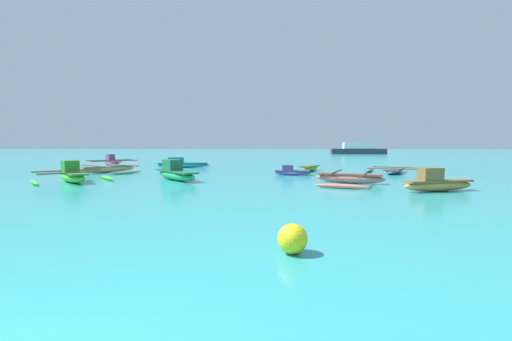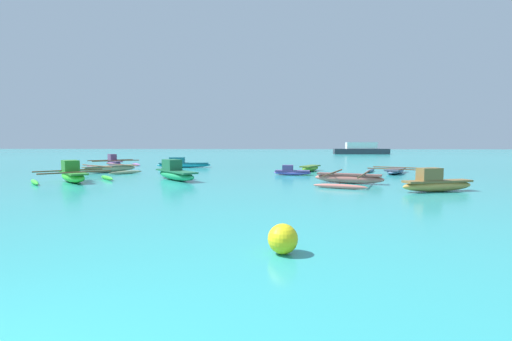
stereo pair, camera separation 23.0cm
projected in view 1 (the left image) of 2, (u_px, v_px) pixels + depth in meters
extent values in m
ellipsoid|color=#7E60CB|center=(292.00, 173.00, 20.45)|extent=(2.28, 0.83, 0.28)
cube|color=#52417C|center=(292.00, 171.00, 20.45)|extent=(2.10, 0.78, 0.08)
cube|color=#52417C|center=(288.00, 168.00, 20.47)|extent=(0.67, 0.58, 0.31)
ellipsoid|color=#22AAC0|center=(183.00, 165.00, 26.83)|extent=(4.21, 1.35, 0.39)
cube|color=#1F6A76|center=(183.00, 163.00, 26.81)|extent=(3.87, 1.26, 0.08)
cube|color=#1F6A76|center=(176.00, 160.00, 26.73)|extent=(1.24, 0.73, 0.43)
ellipsoid|color=#9F5C9B|center=(112.00, 164.00, 27.97)|extent=(2.62, 2.79, 0.48)
cube|color=#643F62|center=(112.00, 161.00, 27.96)|extent=(2.43, 2.58, 0.08)
cube|color=#643F62|center=(110.00, 157.00, 28.25)|extent=(0.97, 1.00, 0.53)
cylinder|color=brown|center=(115.00, 161.00, 27.39)|extent=(2.74, 2.52, 0.07)
cylinder|color=brown|center=(109.00, 160.00, 28.52)|extent=(2.74, 2.52, 0.07)
ellipsoid|color=#9F5C9B|center=(134.00, 165.00, 29.14)|extent=(1.43, 1.54, 0.20)
ellipsoid|color=#9F5C9B|center=(88.00, 166.00, 26.83)|extent=(1.43, 1.54, 0.20)
ellipsoid|color=#CE6E62|center=(349.00, 178.00, 16.18)|extent=(3.17, 1.60, 0.46)
cube|color=brown|center=(349.00, 174.00, 16.16)|extent=(2.92, 1.49, 0.08)
cylinder|color=brown|center=(365.00, 174.00, 15.87)|extent=(1.58, 3.99, 0.07)
cylinder|color=brown|center=(334.00, 173.00, 16.45)|extent=(1.58, 3.99, 0.07)
ellipsoid|color=#CE6E62|center=(356.00, 177.00, 18.12)|extent=(2.18, 0.99, 0.20)
ellipsoid|color=#CE6E62|center=(341.00, 186.00, 14.25)|extent=(2.18, 0.99, 0.20)
ellipsoid|color=#20A15D|center=(176.00, 175.00, 17.61)|extent=(3.13, 3.47, 0.50)
cube|color=#1E653F|center=(176.00, 171.00, 17.60)|extent=(2.90, 3.21, 0.08)
cube|color=#1E653F|center=(172.00, 165.00, 17.96)|extent=(1.23, 1.27, 0.55)
ellipsoid|color=#AEB181|center=(109.00, 169.00, 22.35)|extent=(2.53, 3.26, 0.44)
cube|color=#6C6E53|center=(109.00, 166.00, 22.34)|extent=(2.34, 3.01, 0.08)
cylinder|color=brown|center=(120.00, 165.00, 22.98)|extent=(3.26, 2.37, 0.07)
cylinder|color=brown|center=(96.00, 166.00, 21.69)|extent=(3.26, 2.37, 0.07)
ellipsoid|color=#AEB181|center=(94.00, 169.00, 23.60)|extent=(1.46, 1.93, 0.20)
ellipsoid|color=#AEB181|center=(125.00, 172.00, 21.12)|extent=(1.46, 1.93, 0.20)
ellipsoid|color=#70B331|center=(310.00, 168.00, 23.40)|extent=(1.70, 2.34, 0.38)
cube|color=#4A6F27|center=(310.00, 166.00, 23.39)|extent=(1.59, 2.17, 0.08)
ellipsoid|color=slate|center=(395.00, 171.00, 21.77)|extent=(2.40, 3.57, 0.30)
cube|color=#3F4A5E|center=(395.00, 169.00, 21.76)|extent=(2.24, 3.30, 0.08)
cylinder|color=brown|center=(397.00, 167.00, 22.45)|extent=(2.79, 1.50, 0.07)
cylinder|color=brown|center=(393.00, 169.00, 21.07)|extent=(2.79, 1.50, 0.07)
ellipsoid|color=slate|center=(370.00, 171.00, 22.57)|extent=(1.23, 2.10, 0.20)
ellipsoid|color=slate|center=(422.00, 173.00, 20.99)|extent=(1.23, 2.10, 0.20)
ellipsoid|color=gold|center=(438.00, 186.00, 13.46)|extent=(3.14, 1.46, 0.44)
cube|color=brown|center=(439.00, 181.00, 13.44)|extent=(2.89, 1.37, 0.08)
cube|color=brown|center=(431.00, 174.00, 13.33)|extent=(0.97, 0.72, 0.49)
ellipsoid|color=green|center=(73.00, 177.00, 16.69)|extent=(2.90, 3.02, 0.50)
cube|color=#2E802A|center=(72.00, 173.00, 16.67)|extent=(2.69, 2.80, 0.08)
cube|color=#2E802A|center=(70.00, 166.00, 16.97)|extent=(1.14, 1.15, 0.55)
cylinder|color=brown|center=(76.00, 172.00, 16.08)|extent=(2.37, 2.23, 0.07)
cylinder|color=brown|center=(69.00, 171.00, 17.25)|extent=(2.37, 2.23, 0.07)
ellipsoid|color=green|center=(107.00, 178.00, 17.72)|extent=(1.47, 1.54, 0.20)
ellipsoid|color=green|center=(34.00, 182.00, 15.68)|extent=(1.47, 1.54, 0.20)
sphere|color=yellow|center=(293.00, 239.00, 5.80)|extent=(0.52, 0.52, 0.52)
cube|color=#2D333D|center=(358.00, 151.00, 62.05)|extent=(9.70, 2.13, 0.97)
cube|color=white|center=(358.00, 146.00, 61.97)|extent=(5.34, 1.81, 1.16)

